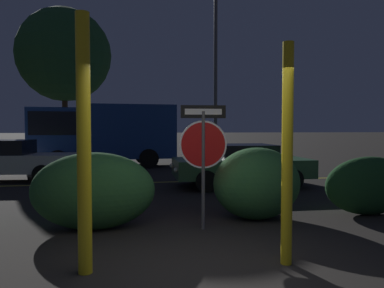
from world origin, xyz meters
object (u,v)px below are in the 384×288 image
Objects in this scene: stop_sign at (203,144)px; tree_1 at (64,55)px; yellow_pole_right at (287,154)px; hedge_bush_1 at (94,191)px; hedge_bush_2 at (257,183)px; passing_car_2 at (242,165)px; delivery_truck at (101,132)px; hedge_bush_3 at (370,186)px; yellow_pole_left at (84,144)px; street_lamp at (216,57)px; passing_car_1 at (5,160)px.

stop_sign is 0.24× the size of tree_1.
yellow_pole_right reaches higher than hedge_bush_1.
passing_car_2 is at bearing 76.49° from hedge_bush_2.
hedge_bush_2 is 0.41× the size of passing_car_2.
tree_1 reaches higher than hedge_bush_2.
stop_sign is 0.52× the size of passing_car_2.
delivery_truck reaches higher than hedge_bush_2.
tree_1 is (-3.04, 16.69, 5.39)m from hedge_bush_1.
hedge_bush_2 is 0.88× the size of hedge_bush_3.
yellow_pole_left reaches higher than hedge_bush_2.
yellow_pole_left is at bearing 179.04° from delivery_truck.
yellow_pole_right reaches higher than hedge_bush_3.
hedge_bush_1 is 0.25× the size of street_lamp.
hedge_bush_1 reaches higher than passing_car_2.
stop_sign is at bearing -171.25° from delivery_truck.
stop_sign is at bearing -9.43° from hedge_bush_1.
passing_car_1 is (-3.44, 8.55, -0.87)m from yellow_pole_left.
hedge_bush_3 is 0.41× the size of passing_car_1.
stop_sign is 0.69× the size of yellow_pole_left.
hedge_bush_1 is 5.73m from passing_car_2.
hedge_bush_1 is at bearing 140.66° from yellow_pole_right.
tree_1 is (-3.10, 18.67, 4.50)m from yellow_pole_left.
tree_1 is (-6.99, 12.54, 5.40)m from passing_car_2.
stop_sign reaches higher than hedge_bush_1.
stop_sign is 18.27m from tree_1.
hedge_bush_1 is (-2.57, 2.11, -0.75)m from yellow_pole_right.
hedge_bush_3 is (2.80, 2.27, -0.83)m from yellow_pole_right.
yellow_pole_left reaches higher than stop_sign.
hedge_bush_2 is (1.15, 0.52, -0.78)m from stop_sign.
passing_car_2 is at bearing 57.57° from yellow_pole_left.
hedge_bush_1 is at bearing -178.25° from hedge_bush_3.
street_lamp is (5.11, -0.55, 3.38)m from delivery_truck.
hedge_bush_1 is 0.45× the size of passing_car_1.
hedge_bush_2 is 10.96m from delivery_truck.
hedge_bush_1 is 3.01m from hedge_bush_2.
street_lamp is at bearing -41.55° from tree_1.
hedge_bush_3 is 0.47× the size of passing_car_2.
street_lamp is at bearing 118.05° from passing_car_1.
yellow_pole_left is at bearing 26.72° from passing_car_1.
passing_car_1 is 7.72m from passing_car_2.
passing_car_2 is (3.89, 6.12, -0.90)m from yellow_pole_left.
street_lamp is (1.97, 12.08, 3.54)m from yellow_pole_right.
hedge_bush_2 reaches higher than hedge_bush_1.
yellow_pole_right is 0.45× the size of delivery_truck.
street_lamp reaches higher than passing_car_2.
tree_1 reaches higher than hedge_bush_3.
hedge_bush_2 is 0.27× the size of delivery_truck.
street_lamp is 10.18m from tree_1.
yellow_pole_right is 10.55m from passing_car_1.
passing_car_2 is 7.27m from street_lamp.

